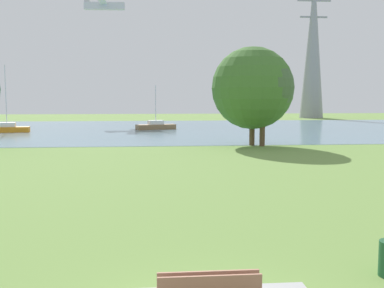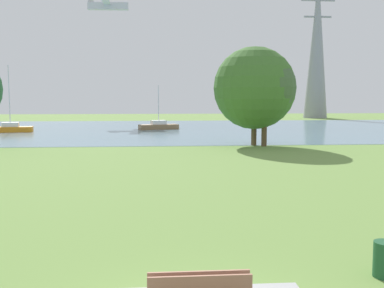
% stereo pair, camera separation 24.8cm
% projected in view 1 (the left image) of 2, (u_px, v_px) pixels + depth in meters
% --- Properties ---
extents(ground_plane, '(160.00, 160.00, 0.00)m').
position_uv_depth(ground_plane, '(165.00, 160.00, 29.94)').
color(ground_plane, olive).
extents(water_surface, '(140.00, 40.00, 0.02)m').
position_uv_depth(water_surface, '(157.00, 129.00, 57.68)').
color(water_surface, '#658BA0').
rests_on(water_surface, ground).
extents(sailboat_brown, '(5.03, 2.84, 5.36)m').
position_uv_depth(sailboat_brown, '(156.00, 126.00, 57.30)').
color(sailboat_brown, brown).
rests_on(sailboat_brown, water_surface).
extents(sailboat_orange, '(4.95, 2.12, 7.53)m').
position_uv_depth(sailboat_orange, '(7.00, 128.00, 52.69)').
color(sailboat_orange, orange).
rests_on(sailboat_orange, water_surface).
extents(tree_east_near, '(6.74, 6.74, 8.09)m').
position_uv_depth(tree_east_near, '(253.00, 88.00, 38.25)').
color(tree_east_near, brown).
rests_on(tree_east_near, ground).
extents(tree_west_near, '(5.01, 5.01, 7.29)m').
position_uv_depth(tree_west_near, '(263.00, 87.00, 37.66)').
color(tree_west_near, brown).
rests_on(tree_west_near, ground).
extents(electricity_pylon, '(6.40, 4.40, 27.23)m').
position_uv_depth(electricity_pylon, '(313.00, 45.00, 87.60)').
color(electricity_pylon, gray).
rests_on(electricity_pylon, ground).
extents(light_aircraft, '(6.42, 8.42, 2.10)m').
position_uv_depth(light_aircraft, '(104.00, 6.00, 74.61)').
color(light_aircraft, silver).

